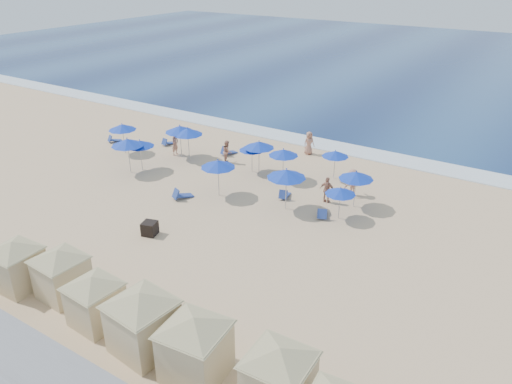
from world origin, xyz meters
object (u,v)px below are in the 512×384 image
umbrella_1 (140,143)px  umbrella_0 (122,127)px  cabana_3 (142,314)px  beachgoer_2 (327,190)px  cabana_0 (15,258)px  beachgoer_4 (309,143)px  cabana_4 (195,339)px  umbrella_12 (259,145)px  umbrella_8 (286,174)px  umbrella_6 (218,164)px  umbrella_10 (356,175)px  umbrella_2 (188,131)px  umbrella_3 (127,142)px  beachgoer_0 (175,144)px  umbrella_11 (341,191)px  beachgoer_1 (227,152)px  umbrella_9 (335,154)px  umbrella_7 (283,152)px  cabana_2 (94,294)px  cabana_5 (279,370)px  beachgoer_3 (352,182)px  cabana_1 (60,267)px  trash_bin (150,228)px  umbrella_4 (180,129)px  umbrella_5 (252,148)px

umbrella_1 → umbrella_0: bearing=153.7°
cabana_3 → beachgoer_2: (0.38, 15.62, -0.85)m
cabana_0 → beachgoer_4: (3.37, 22.68, -0.61)m
cabana_4 → umbrella_12: cabana_4 is taller
umbrella_8 → umbrella_6: bearing=-171.6°
umbrella_10 → umbrella_2: bearing=177.2°
umbrella_3 → beachgoer_0: bearing=84.7°
beachgoer_4 → umbrella_0: bearing=154.2°
umbrella_2 → umbrella_11: bearing=-10.9°
umbrella_6 → beachgoer_1: (-2.88, 4.93, -1.33)m
beachgoer_1 → beachgoer_4: 6.48m
beachgoer_0 → beachgoer_2: bearing=-99.3°
umbrella_9 → beachgoer_2: umbrella_9 is taller
umbrella_7 → umbrella_9: (2.87, 2.11, -0.17)m
umbrella_2 → umbrella_10: bearing=-2.8°
cabana_2 → cabana_5: 8.55m
umbrella_6 → umbrella_12: size_ratio=1.03×
umbrella_0 → umbrella_9: bearing=15.1°
umbrella_11 → cabana_3: bearing=-97.7°
beachgoer_0 → beachgoer_3: beachgoer_0 is taller
cabana_1 → umbrella_12: (-0.20, 16.75, 0.62)m
trash_bin → umbrella_1: size_ratio=0.33×
cabana_1 → umbrella_3: bearing=123.9°
cabana_4 → trash_bin: bearing=142.6°
cabana_2 → umbrella_8: (1.42, 13.41, 0.87)m
umbrella_7 → beachgoer_2: 4.49m
cabana_3 → umbrella_12: cabana_3 is taller
umbrella_4 → umbrella_12: size_ratio=1.05×
trash_bin → cabana_0: (-1.72, -6.80, 1.13)m
cabana_2 → cabana_4: size_ratio=0.89×
trash_bin → umbrella_6: (0.20, 6.12, 1.80)m
cabana_5 → cabana_0: bearing=-177.4°
umbrella_10 → beachgoer_3: 2.05m
umbrella_6 → beachgoer_3: umbrella_6 is taller
umbrella_9 → umbrella_7: bearing=-143.7°
umbrella_2 → umbrella_6: bearing=-34.3°
cabana_3 → umbrella_2: cabana_3 is taller
umbrella_6 → umbrella_11: umbrella_6 is taller
umbrella_4 → beachgoer_1: size_ratio=1.52×
trash_bin → umbrella_2: umbrella_2 is taller
cabana_5 → beachgoer_0: (-18.86, 16.30, -0.69)m
umbrella_3 → umbrella_5: (7.25, 4.79, -0.44)m
umbrella_3 → beachgoer_0: size_ratio=1.46×
cabana_0 → beachgoer_4: 22.94m
umbrella_9 → umbrella_12: umbrella_12 is taller
cabana_2 → umbrella_10: bearing=73.2°
beachgoer_3 → beachgoer_4: beachgoer_4 is taller
umbrella_11 → umbrella_6: bearing=-170.7°
umbrella_1 → umbrella_8: bearing=1.3°
cabana_4 → umbrella_0: 24.37m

